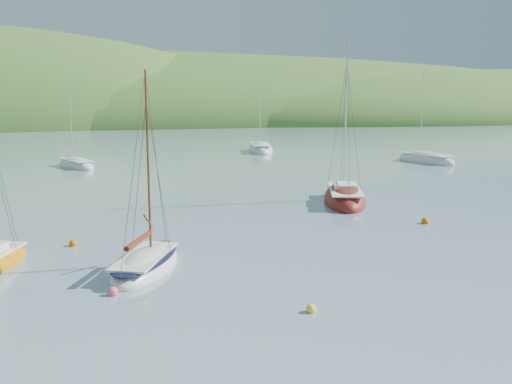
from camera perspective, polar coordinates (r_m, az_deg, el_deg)
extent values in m
plane|color=slate|center=(24.00, 1.66, -9.66)|extent=(700.00, 700.00, 0.00)
ellipsoid|color=#336125|center=(191.96, -13.26, 6.98)|extent=(440.00, 110.00, 44.00)
ellipsoid|color=#336125|center=(205.91, 12.95, 7.15)|extent=(240.00, 100.00, 34.00)
ellipsoid|color=white|center=(27.02, -10.95, -7.37)|extent=(4.68, 6.74, 1.55)
cube|color=silver|center=(26.75, -11.08, -6.31)|extent=(3.58, 5.22, 0.10)
cylinder|color=brown|center=(26.76, -10.73, 2.86)|extent=(0.12, 0.12, 8.45)
ellipsoid|color=black|center=(26.89, -10.98, -6.44)|extent=(4.62, 6.66, 0.27)
cylinder|color=#5F1C0E|center=(25.94, -11.61, -4.74)|extent=(1.45, 2.88, 0.24)
ellipsoid|color=maroon|center=(43.38, 8.85, -0.80)|extent=(5.82, 9.36, 2.44)
cube|color=silver|center=(43.06, 8.90, 0.27)|extent=(4.44, 7.26, 0.10)
cylinder|color=silver|center=(43.76, 8.96, 7.65)|extent=(0.12, 0.12, 11.06)
cube|color=silver|center=(43.02, 8.90, 0.59)|extent=(2.39, 2.89, 0.42)
cylinder|color=silver|center=(42.05, 9.02, 1.30)|extent=(1.50, 4.03, 0.09)
ellipsoid|color=white|center=(67.10, -17.53, 2.50)|extent=(5.37, 7.88, 2.03)
cube|color=silver|center=(66.88, -17.52, 3.10)|extent=(4.10, 6.11, 0.10)
cylinder|color=silver|center=(67.53, -18.03, 6.90)|extent=(0.12, 0.12, 8.94)
ellipsoid|color=white|center=(81.96, 0.47, 4.18)|extent=(5.15, 9.98, 2.58)
cube|color=silver|center=(81.69, 0.49, 4.80)|extent=(3.91, 7.76, 0.10)
cylinder|color=silver|center=(82.74, 0.42, 8.78)|extent=(0.12, 0.12, 11.40)
ellipsoid|color=white|center=(71.74, 16.62, 2.99)|extent=(4.97, 9.07, 2.35)
cube|color=silver|center=(71.53, 16.75, 3.63)|extent=(3.77, 7.05, 0.10)
cylinder|color=silver|center=(72.07, 16.26, 7.78)|extent=(0.12, 0.12, 10.32)
sphere|color=yellow|center=(21.63, 5.52, -11.57)|extent=(0.38, 0.38, 0.38)
sphere|color=#FF506D|center=(23.96, -14.14, -9.69)|extent=(0.44, 0.44, 0.44)
sphere|color=#D46400|center=(37.34, 16.56, -2.86)|extent=(0.49, 0.49, 0.49)
sphere|color=#D46400|center=(32.06, -17.84, -4.95)|extent=(0.42, 0.42, 0.42)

